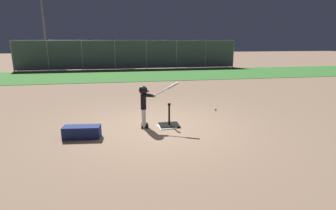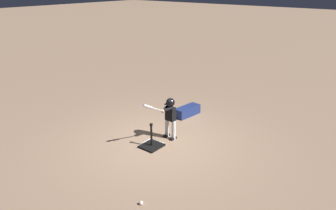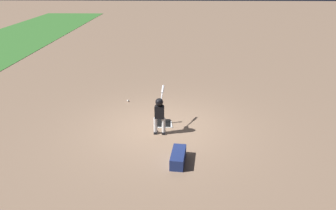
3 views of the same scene
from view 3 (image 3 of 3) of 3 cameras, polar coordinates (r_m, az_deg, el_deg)
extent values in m
plane|color=#93755B|center=(9.74, -0.84, -3.98)|extent=(90.00, 90.00, 0.00)
cube|color=white|center=(9.91, -0.58, -3.43)|extent=(0.48, 0.48, 0.02)
cube|color=black|center=(9.98, -0.94, -3.18)|extent=(0.52, 0.47, 0.04)
cylinder|color=black|center=(9.86, -0.95, -1.70)|extent=(0.05, 0.05, 0.52)
cylinder|color=black|center=(9.75, -0.96, -0.16)|extent=(0.08, 0.08, 0.05)
cylinder|color=silver|center=(9.30, -2.21, -3.64)|extent=(0.11, 0.11, 0.49)
cube|color=black|center=(9.42, -2.17, -4.77)|extent=(0.19, 0.10, 0.06)
cylinder|color=silver|center=(9.27, -0.76, -3.71)|extent=(0.11, 0.11, 0.49)
cube|color=black|center=(9.39, -0.74, -4.84)|extent=(0.19, 0.10, 0.06)
cube|color=black|center=(9.11, -1.51, -1.25)|extent=(0.16, 0.27, 0.36)
sphere|color=tan|center=(9.00, -1.53, 0.43)|extent=(0.19, 0.19, 0.19)
sphere|color=black|center=(8.99, -1.53, 0.50)|extent=(0.22, 0.22, 0.22)
cube|color=black|center=(9.09, -1.45, 0.56)|extent=(0.12, 0.17, 0.01)
cylinder|color=black|center=(9.17, -1.66, 0.05)|extent=(0.30, 0.18, 0.11)
cylinder|color=black|center=(9.16, -1.15, 0.02)|extent=(0.30, 0.13, 0.11)
sphere|color=tan|center=(9.30, -1.29, 0.26)|extent=(0.09, 0.09, 0.09)
cylinder|color=silver|center=(9.52, -1.06, 1.82)|extent=(0.62, 0.08, 0.34)
cylinder|color=silver|center=(9.67, -0.91, 2.78)|extent=(0.29, 0.09, 0.19)
cylinder|color=black|center=(9.29, -1.31, 0.17)|extent=(0.04, 0.05, 0.05)
sphere|color=white|center=(11.72, -7.01, 0.74)|extent=(0.07, 0.07, 0.07)
cube|color=navy|center=(8.02, 1.78, -9.07)|extent=(0.87, 0.41, 0.28)
camera|label=1|loc=(10.07, 38.82, 5.23)|focal=28.00mm
camera|label=2|loc=(15.21, -19.41, 19.24)|focal=35.00mm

